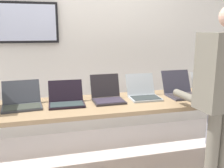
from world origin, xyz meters
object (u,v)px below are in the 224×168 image
Objects in this scene: laptop_station_1 at (66,99)px; laptop_station_5 at (210,89)px; laptop_station_3 at (143,93)px; laptop_station_4 at (181,90)px; person at (223,85)px; workbench at (109,107)px; laptop_station_2 at (107,95)px; laptop_station_0 at (22,101)px.

laptop_station_5 reaches higher than laptop_station_1.
laptop_station_3 is 0.98× the size of laptop_station_5.
person is at bearing -90.00° from laptop_station_4.
laptop_station_2 reaches higher than workbench.
laptop_station_3 reaches higher than laptop_station_1.
laptop_station_5 is 0.81m from person.
laptop_station_4 is at bearing -0.33° from laptop_station_0.
laptop_station_0 and laptop_station_5 have the same top height.
laptop_station_1 is (-0.42, 0.04, 0.10)m from workbench.
laptop_station_1 is 0.42m from laptop_station_2.
person reaches higher than laptop_station_2.
laptop_station_3 reaches higher than workbench.
laptop_station_1 is 1.44m from person.
workbench is 1.23m from laptop_station_5.
laptop_station_2 is (0.00, 0.07, 0.11)m from workbench.
laptop_station_0 reaches higher than workbench.
laptop_station_4 is 0.38m from laptop_station_5.
laptop_station_4 is (0.84, 0.05, 0.11)m from workbench.
laptop_station_1 is at bearing -3.27° from laptop_station_0.
laptop_station_2 is at bearing 179.13° from laptop_station_4.
person is at bearing -57.67° from laptop_station_3.
person is at bearing -22.11° from laptop_station_0.
laptop_station_4 is (1.68, -0.01, 0.01)m from laptop_station_0.
laptop_station_4 reaches higher than laptop_station_2.
laptop_station_4 is at bearing 0.64° from laptop_station_1.
laptop_station_3 is 0.85m from person.
laptop_station_4 is 0.23× the size of person.
laptop_station_0 is 1.07× the size of laptop_station_5.
laptop_station_3 is at bearing 2.56° from laptop_station_1.
laptop_station_4 reaches higher than laptop_station_0.
laptop_station_0 is 0.84m from laptop_station_2.
person is at bearing -36.38° from workbench.
laptop_station_2 is 0.93× the size of laptop_station_5.
laptop_station_3 is 0.44m from laptop_station_4.
laptop_station_5 is (2.07, 0.00, 0.00)m from laptop_station_0.
laptop_station_0 is 1.83m from person.
person is (-0.00, -0.67, 0.20)m from laptop_station_4.
laptop_station_3 is at bearing 179.41° from laptop_station_5.
laptop_station_3 reaches higher than laptop_station_0.
laptop_station_4 is (1.27, 0.01, 0.01)m from laptop_station_1.
laptop_station_5 reaches higher than workbench.
workbench is at bearing -4.27° from laptop_station_0.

